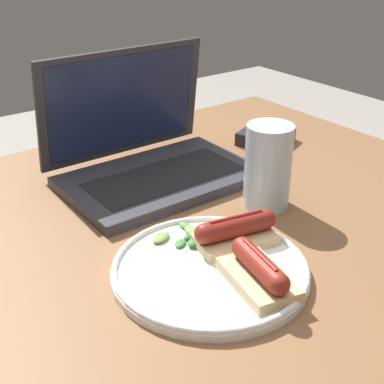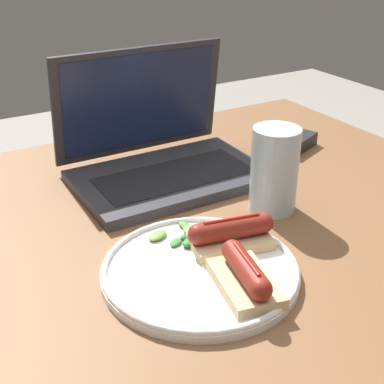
# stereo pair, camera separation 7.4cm
# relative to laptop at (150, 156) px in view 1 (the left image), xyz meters

# --- Properties ---
(desk) EXTENTS (1.06, 0.90, 0.78)m
(desk) POSITION_rel_laptop_xyz_m (-0.06, -0.20, -0.12)
(desk) COLOR brown
(desk) RESTS_ON ground_plane
(laptop) EXTENTS (0.31, 0.23, 0.21)m
(laptop) POSITION_rel_laptop_xyz_m (0.00, 0.00, 0.00)
(laptop) COLOR #2D2D33
(laptop) RESTS_ON desk
(plate) EXTENTS (0.25, 0.25, 0.02)m
(plate) POSITION_rel_laptop_xyz_m (-0.10, -0.28, -0.03)
(plate) COLOR white
(plate) RESTS_ON desk
(sausage_toast_left) EXTENTS (0.08, 0.11, 0.04)m
(sausage_toast_left) POSITION_rel_laptop_xyz_m (-0.07, -0.34, -0.01)
(sausage_toast_left) COLOR #D6B784
(sausage_toast_left) RESTS_ON plate
(sausage_toast_middle) EXTENTS (0.12, 0.08, 0.04)m
(sausage_toast_middle) POSITION_rel_laptop_xyz_m (-0.03, -0.26, -0.01)
(sausage_toast_middle) COLOR #D6B784
(sausage_toast_middle) RESTS_ON plate
(salad_pile) EXTENTS (0.07, 0.07, 0.01)m
(salad_pile) POSITION_rel_laptop_xyz_m (-0.08, -0.21, -0.03)
(salad_pile) COLOR #4C8E3D
(salad_pile) RESTS_ON plate
(drinking_glass) EXTENTS (0.07, 0.07, 0.13)m
(drinking_glass) POSITION_rel_laptop_xyz_m (0.09, -0.19, 0.03)
(drinking_glass) COLOR silver
(drinking_glass) RESTS_ON desk
(external_drive) EXTENTS (0.12, 0.12, 0.03)m
(external_drive) POSITION_rel_laptop_xyz_m (0.27, -0.00, -0.03)
(external_drive) COLOR #232328
(external_drive) RESTS_ON desk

